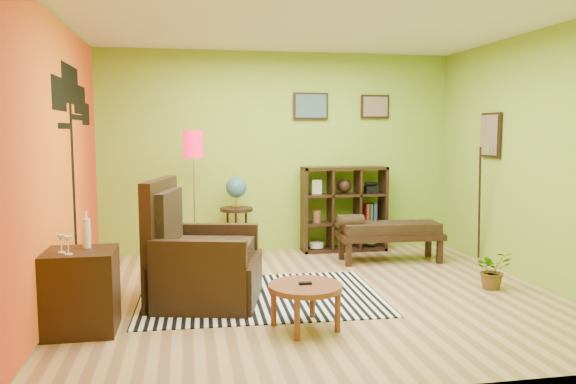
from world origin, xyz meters
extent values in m
plane|color=tan|center=(0.00, 0.00, 0.00)|extent=(5.00, 5.00, 0.00)
cube|color=#8AB531|center=(0.00, 2.25, 1.40)|extent=(5.00, 0.04, 2.80)
cube|color=#8AB531|center=(0.00, -2.25, 1.40)|extent=(5.00, 0.04, 2.80)
cube|color=#8AB531|center=(-2.50, 0.00, 1.40)|extent=(0.04, 4.50, 2.80)
cube|color=#8AB531|center=(2.50, 0.00, 1.40)|extent=(0.04, 4.50, 2.80)
cube|color=white|center=(0.00, 0.00, 2.80)|extent=(5.00, 4.50, 0.04)
cube|color=orange|center=(-2.48, 0.00, 1.40)|extent=(0.01, 4.45, 2.75)
cube|color=black|center=(-2.46, 0.55, 1.05)|extent=(0.01, 0.14, 2.10)
cube|color=black|center=(-2.46, 0.05, 2.05)|extent=(0.01, 0.65, 0.32)
cube|color=black|center=(-2.46, 0.60, 2.18)|extent=(0.01, 0.85, 0.40)
cube|color=black|center=(-2.46, 1.10, 2.05)|extent=(0.01, 0.70, 0.32)
cube|color=black|center=(-2.46, 1.45, 1.90)|extent=(0.01, 0.50, 0.26)
cube|color=black|center=(0.45, 2.22, 2.05)|extent=(0.50, 0.03, 0.38)
cube|color=#497272|center=(0.45, 2.19, 2.05)|extent=(0.44, 0.01, 0.32)
cube|color=black|center=(1.40, 2.22, 2.05)|extent=(0.42, 0.03, 0.34)
cube|color=#8D755A|center=(1.40, 2.19, 2.05)|extent=(0.36, 0.01, 0.28)
cube|color=black|center=(2.47, 0.90, 1.65)|extent=(0.03, 0.44, 0.56)
cube|color=#8D755A|center=(2.44, 0.90, 1.65)|extent=(0.01, 0.38, 0.50)
cylinder|color=black|center=(2.35, 0.90, 0.78)|extent=(0.23, 0.34, 1.46)
cone|color=silver|center=(2.35, 0.75, 1.52)|extent=(0.08, 0.09, 0.16)
cube|color=white|center=(-0.57, -0.02, 0.01)|extent=(2.50, 1.76, 0.01)
cylinder|color=brown|center=(-0.31, -1.00, 0.37)|extent=(0.64, 0.64, 0.05)
cylinder|color=brown|center=(-0.19, -0.74, 0.17)|extent=(0.05, 0.05, 0.35)
cylinder|color=brown|center=(-0.57, -0.88, 0.17)|extent=(0.05, 0.05, 0.35)
cylinder|color=brown|center=(-0.05, -1.12, 0.17)|extent=(0.05, 0.05, 0.35)
cylinder|color=brown|center=(-0.43, -1.26, 0.17)|extent=(0.05, 0.05, 0.35)
cube|color=black|center=(-0.31, -1.00, 0.40)|extent=(0.11, 0.05, 0.02)
cube|color=black|center=(-1.10, -0.09, 0.22)|extent=(1.18, 1.16, 0.45)
cube|color=black|center=(-1.56, 0.02, 0.62)|extent=(0.33, 0.96, 1.23)
cube|color=black|center=(-1.21, -0.54, 0.36)|extent=(0.90, 0.31, 0.72)
cube|color=black|center=(-1.00, 0.36, 0.36)|extent=(0.90, 0.31, 0.72)
cube|color=tan|center=(-1.07, -0.10, 0.53)|extent=(0.94, 0.92, 0.16)
cube|color=tan|center=(-1.48, 0.00, 0.84)|extent=(0.26, 0.72, 0.56)
cube|color=black|center=(-2.20, -0.72, 0.35)|extent=(0.59, 0.54, 0.70)
cylinder|color=white|center=(-2.15, -0.62, 0.83)|extent=(0.07, 0.07, 0.25)
cylinder|color=white|center=(-2.15, -0.62, 0.98)|extent=(0.02, 0.02, 0.07)
cylinder|color=white|center=(-2.32, -0.80, 0.71)|extent=(0.06, 0.06, 0.01)
cylinder|color=white|center=(-2.32, -0.80, 0.76)|extent=(0.01, 0.01, 0.09)
cone|color=white|center=(-2.32, -0.80, 0.83)|extent=(0.07, 0.07, 0.06)
cylinder|color=white|center=(-2.25, -0.88, 0.71)|extent=(0.06, 0.06, 0.01)
cylinder|color=white|center=(-2.25, -0.88, 0.76)|extent=(0.01, 0.01, 0.09)
cone|color=white|center=(-2.25, -0.88, 0.83)|extent=(0.07, 0.07, 0.06)
cylinder|color=silver|center=(-1.20, 1.56, 0.01)|extent=(0.26, 0.26, 0.03)
cylinder|color=silver|center=(-1.20, 1.56, 0.79)|extent=(0.02, 0.02, 1.59)
cylinder|color=#FC0B33|center=(-1.20, 1.56, 1.54)|extent=(0.25, 0.25, 0.35)
cylinder|color=black|center=(-0.64, 1.91, 0.65)|extent=(0.45, 0.45, 0.04)
cylinder|color=black|center=(-0.51, 1.97, 0.31)|extent=(0.03, 0.03, 0.63)
cylinder|color=black|center=(-0.75, 2.00, 0.31)|extent=(0.03, 0.03, 0.63)
cylinder|color=black|center=(-0.66, 1.77, 0.31)|extent=(0.03, 0.03, 0.63)
cylinder|color=gold|center=(-0.64, 1.91, 0.69)|extent=(0.11, 0.11, 0.02)
cylinder|color=gold|center=(-0.64, 1.91, 0.76)|extent=(0.02, 0.02, 0.11)
sphere|color=#1E45A5|center=(-0.64, 1.91, 0.95)|extent=(0.28, 0.28, 0.28)
cube|color=black|center=(0.32, 2.03, 0.60)|extent=(0.04, 0.35, 1.20)
cube|color=black|center=(1.48, 2.03, 0.60)|extent=(0.04, 0.35, 1.20)
cube|color=black|center=(0.90, 2.03, 0.02)|extent=(1.20, 0.35, 0.04)
cube|color=black|center=(0.90, 2.03, 1.18)|extent=(1.20, 0.35, 0.04)
cube|color=black|center=(0.70, 2.03, 0.60)|extent=(0.03, 0.33, 1.12)
cube|color=black|center=(1.10, 2.03, 0.60)|extent=(0.03, 0.33, 1.12)
cube|color=black|center=(0.90, 2.03, 0.40)|extent=(1.12, 0.33, 0.03)
cube|color=black|center=(0.90, 2.03, 0.80)|extent=(1.12, 0.33, 0.03)
cylinder|color=beige|center=(0.50, 2.03, 0.09)|extent=(0.20, 0.20, 0.07)
sphere|color=black|center=(0.90, 2.03, 0.93)|extent=(0.20, 0.20, 0.20)
cube|color=black|center=(1.30, 2.03, 0.87)|extent=(0.18, 0.15, 0.10)
cylinder|color=black|center=(0.86, 2.03, 0.47)|extent=(0.06, 0.12, 0.06)
cylinder|color=black|center=(0.94, 2.03, 0.47)|extent=(0.06, 0.12, 0.06)
ellipsoid|color=#384C26|center=(1.30, 2.03, 0.10)|extent=(0.18, 0.18, 0.09)
cylinder|color=brown|center=(0.50, 2.03, 0.50)|extent=(0.12, 0.12, 0.18)
cube|color=beige|center=(0.50, 2.03, 0.92)|extent=(0.14, 0.03, 0.20)
cube|color=maroon|center=(1.23, 2.03, 0.54)|extent=(0.04, 0.18, 0.26)
cube|color=#1E4C1E|center=(1.28, 2.03, 0.54)|extent=(0.04, 0.18, 0.26)
cube|color=navy|center=(1.34, 2.03, 0.54)|extent=(0.04, 0.18, 0.26)
cube|color=black|center=(1.30, 1.26, 0.34)|extent=(1.38, 0.55, 0.08)
cube|color=tan|center=(1.30, 1.26, 0.45)|extent=(1.28, 0.49, 0.14)
cylinder|color=tan|center=(0.77, 1.28, 0.54)|extent=(0.35, 0.19, 0.17)
cube|color=black|center=(1.91, 1.42, 0.15)|extent=(0.07, 0.07, 0.30)
cube|color=black|center=(0.71, 1.48, 0.15)|extent=(0.07, 0.07, 0.30)
cube|color=black|center=(1.90, 1.04, 0.15)|extent=(0.07, 0.07, 0.30)
cube|color=black|center=(0.69, 1.09, 0.15)|extent=(0.07, 0.07, 0.30)
imported|color=#26661E|center=(1.95, -0.15, 0.16)|extent=(0.39, 0.43, 0.33)
camera|label=1|loc=(-1.30, -5.59, 1.70)|focal=35.00mm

